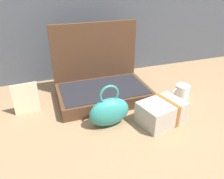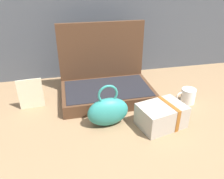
{
  "view_description": "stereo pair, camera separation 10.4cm",
  "coord_description": "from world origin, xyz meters",
  "px_view_note": "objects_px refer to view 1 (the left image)",
  "views": [
    {
      "loc": [
        -0.28,
        -0.89,
        0.65
      ],
      "look_at": [
        0.02,
        -0.02,
        0.17
      ],
      "focal_mm": 35.38,
      "sensor_mm": 36.0,
      "label": 1
    },
    {
      "loc": [
        -0.18,
        -0.92,
        0.65
      ],
      "look_at": [
        0.02,
        -0.02,
        0.17
      ],
      "focal_mm": 35.38,
      "sensor_mm": 36.0,
      "label": 2
    }
  ],
  "objects_px": {
    "open_suitcase": "(101,82)",
    "teal_pouch_handbag": "(109,111)",
    "coffee_mug": "(182,92)",
    "cream_toiletry_bag": "(162,112)",
    "info_card_left": "(26,99)"
  },
  "relations": [
    {
      "from": "cream_toiletry_bag",
      "to": "info_card_left",
      "type": "height_order",
      "value": "info_card_left"
    },
    {
      "from": "teal_pouch_handbag",
      "to": "cream_toiletry_bag",
      "type": "bearing_deg",
      "value": -13.63
    },
    {
      "from": "teal_pouch_handbag",
      "to": "open_suitcase",
      "type": "bearing_deg",
      "value": 81.06
    },
    {
      "from": "open_suitcase",
      "to": "cream_toiletry_bag",
      "type": "height_order",
      "value": "open_suitcase"
    },
    {
      "from": "open_suitcase",
      "to": "teal_pouch_handbag",
      "type": "distance_m",
      "value": 0.29
    },
    {
      "from": "teal_pouch_handbag",
      "to": "info_card_left",
      "type": "xyz_separation_m",
      "value": [
        -0.37,
        0.24,
        0.01
      ]
    },
    {
      "from": "cream_toiletry_bag",
      "to": "info_card_left",
      "type": "bearing_deg",
      "value": 154.23
    },
    {
      "from": "open_suitcase",
      "to": "teal_pouch_handbag",
      "type": "relative_size",
      "value": 2.41
    },
    {
      "from": "open_suitcase",
      "to": "coffee_mug",
      "type": "bearing_deg",
      "value": -23.27
    },
    {
      "from": "cream_toiletry_bag",
      "to": "open_suitcase",
      "type": "bearing_deg",
      "value": 119.97
    },
    {
      "from": "info_card_left",
      "to": "coffee_mug",
      "type": "bearing_deg",
      "value": -13.73
    },
    {
      "from": "open_suitcase",
      "to": "coffee_mug",
      "type": "relative_size",
      "value": 4.52
    },
    {
      "from": "open_suitcase",
      "to": "coffee_mug",
      "type": "height_order",
      "value": "open_suitcase"
    },
    {
      "from": "cream_toiletry_bag",
      "to": "coffee_mug",
      "type": "height_order",
      "value": "cream_toiletry_bag"
    },
    {
      "from": "teal_pouch_handbag",
      "to": "info_card_left",
      "type": "height_order",
      "value": "teal_pouch_handbag"
    }
  ]
}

